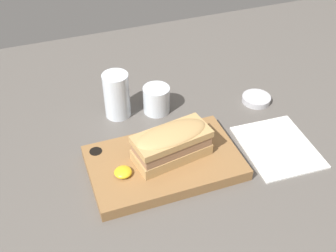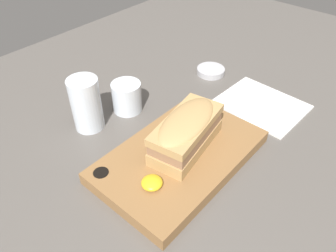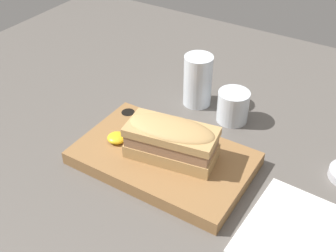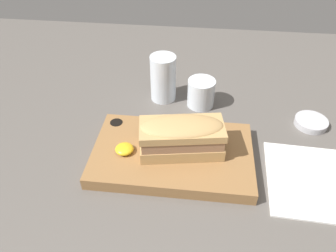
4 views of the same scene
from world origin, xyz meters
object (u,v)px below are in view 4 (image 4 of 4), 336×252
Objects in this scene: serving_board at (172,154)px; napkin at (308,180)px; water_glass at (163,81)px; condiment_dish at (311,122)px; sandwich at (182,135)px; wine_glass at (201,94)px.

napkin is at bearing -6.41° from serving_board.
condiment_dish is at bearing -11.27° from water_glass.
sandwich is 0.88× the size of napkin.
serving_board is at bearing -154.80° from condiment_dish.
napkin is at bearing -46.32° from wine_glass.
napkin is at bearing -6.92° from sandwich.
sandwich is at bearing -73.61° from water_glass.
water_glass reaches higher than wine_glass.
serving_board is at bearing 173.59° from napkin.
serving_board is 1.87× the size of sandwich.
wine_glass is (4.81, 18.81, 1.66)cm from serving_board.
serving_board is 2.75× the size of water_glass.
napkin is (29.84, -23.45, -4.65)cm from water_glass.
wine_glass is at bearing 168.62° from condiment_dish.
sandwich is 19.35cm from wine_glass.
sandwich is 31.49cm from condiment_dish.
condiment_dish is at bearing 25.20° from serving_board.
serving_board is 25.69cm from napkin.
sandwich is at bearing -99.36° from wine_glass.
condiment_dish is (33.77, -6.73, -4.12)cm from water_glass.
water_glass is 34.68cm from condiment_dish.
serving_board is at bearing -78.11° from water_glass.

